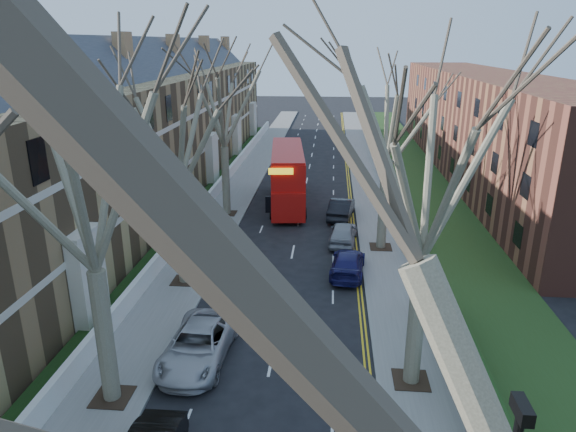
# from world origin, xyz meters

# --- Properties ---
(pavement_left) EXTENTS (3.00, 102.00, 0.12)m
(pavement_left) POSITION_xyz_m (-6.00, 39.00, 0.06)
(pavement_left) COLOR slate
(pavement_left) RESTS_ON ground
(pavement_right) EXTENTS (3.00, 102.00, 0.12)m
(pavement_right) POSITION_xyz_m (6.00, 39.00, 0.06)
(pavement_right) COLOR slate
(pavement_right) RESTS_ON ground
(terrace_left) EXTENTS (9.70, 78.00, 13.60)m
(terrace_left) POSITION_xyz_m (-13.65, 31.00, 5.53)
(terrace_left) COLOR olive
(terrace_left) RESTS_ON ground
(flats_right) EXTENTS (13.97, 54.00, 10.00)m
(flats_right) POSITION_xyz_m (17.46, 43.00, 4.98)
(flats_right) COLOR brown
(flats_right) RESTS_ON ground
(front_wall_left) EXTENTS (0.30, 78.00, 1.00)m
(front_wall_left) POSITION_xyz_m (-7.65, 31.00, 0.62)
(front_wall_left) COLOR white
(front_wall_left) RESTS_ON ground
(grass_verge_right) EXTENTS (6.00, 102.00, 0.06)m
(grass_verge_right) POSITION_xyz_m (10.50, 39.00, 0.15)
(grass_verge_right) COLOR #233E16
(grass_verge_right) RESTS_ON ground
(tree_left_mid) EXTENTS (10.50, 10.50, 14.71)m
(tree_left_mid) POSITION_xyz_m (-5.70, 6.00, 9.56)
(tree_left_mid) COLOR brown
(tree_left_mid) RESTS_ON ground
(tree_left_far) EXTENTS (10.15, 10.15, 14.22)m
(tree_left_far) POSITION_xyz_m (-5.70, 16.00, 9.24)
(tree_left_far) COLOR brown
(tree_left_far) RESTS_ON ground
(tree_left_dist) EXTENTS (10.50, 10.50, 14.71)m
(tree_left_dist) POSITION_xyz_m (-5.70, 28.00, 9.56)
(tree_left_dist) COLOR brown
(tree_left_dist) RESTS_ON ground
(tree_right_mid) EXTENTS (10.50, 10.50, 14.71)m
(tree_right_mid) POSITION_xyz_m (5.70, 8.00, 9.56)
(tree_right_mid) COLOR brown
(tree_right_mid) RESTS_ON ground
(tree_right_far) EXTENTS (10.15, 10.15, 14.22)m
(tree_right_far) POSITION_xyz_m (5.70, 22.00, 9.24)
(tree_right_far) COLOR brown
(tree_right_far) RESTS_ON ground
(double_decker_bus) EXTENTS (3.58, 11.23, 4.61)m
(double_decker_bus) POSITION_xyz_m (-1.20, 30.99, 2.27)
(double_decker_bus) COLOR #B4100C
(double_decker_bus) RESTS_ON ground
(car_left_far) EXTENTS (2.73, 5.51, 1.50)m
(car_left_far) POSITION_xyz_m (-3.09, 8.80, 0.75)
(car_left_far) COLOR #A9A9AE
(car_left_far) RESTS_ON ground
(car_right_near) EXTENTS (2.32, 4.76, 1.33)m
(car_right_near) POSITION_xyz_m (3.44, 17.98, 0.67)
(car_right_near) COLOR #191753
(car_right_near) RESTS_ON ground
(car_right_mid) EXTENTS (2.14, 4.41, 1.45)m
(car_right_mid) POSITION_xyz_m (3.24, 22.81, 0.73)
(car_right_mid) COLOR gray
(car_right_mid) RESTS_ON ground
(car_right_far) EXTENTS (2.27, 4.87, 1.55)m
(car_right_far) POSITION_xyz_m (3.19, 28.09, 0.77)
(car_right_far) COLOR black
(car_right_far) RESTS_ON ground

